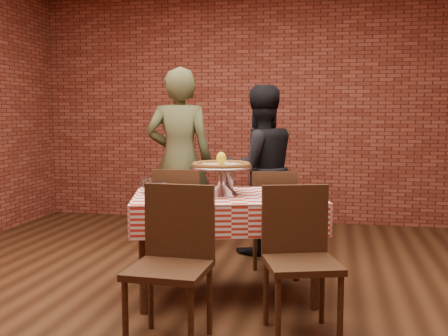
{
  "coord_description": "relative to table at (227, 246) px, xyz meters",
  "views": [
    {
      "loc": [
        0.95,
        -3.56,
        1.36
      ],
      "look_at": [
        0.15,
        0.32,
        0.94
      ],
      "focal_mm": 42.67,
      "sensor_mm": 36.0,
      "label": 1
    }
  ],
  "objects": [
    {
      "name": "tablecloth",
      "position": [
        0.0,
        0.0,
        0.27
      ],
      "size": [
        1.54,
        1.17,
        0.23
      ],
      "primitive_type": null,
      "rotation": [
        0.0,
        0.0,
        0.27
      ],
      "color": "red",
      "rests_on": "table"
    },
    {
      "name": "diner_olive",
      "position": [
        -0.72,
        1.23,
        0.52
      ],
      "size": [
        0.71,
        0.53,
        1.79
      ],
      "primitive_type": "imported",
      "rotation": [
        0.0,
        0.0,
        3.3
      ],
      "color": "#4A4E2D",
      "rests_on": "ground"
    },
    {
      "name": "chair_near_right",
      "position": [
        0.59,
        -0.62,
        0.08
      ],
      "size": [
        0.54,
        0.54,
        0.91
      ],
      "primitive_type": null,
      "rotation": [
        0.0,
        0.0,
        0.31
      ],
      "color": "#452916",
      "rests_on": "ground"
    },
    {
      "name": "water_glass_right",
      "position": [
        -0.61,
        -0.03,
        0.44
      ],
      "size": [
        0.09,
        0.09,
        0.12
      ],
      "primitive_type": "cylinder",
      "rotation": [
        0.0,
        0.0,
        0.27
      ],
      "color": "white",
      "rests_on": "tablecloth"
    },
    {
      "name": "table",
      "position": [
        0.0,
        0.0,
        0.0
      ],
      "size": [
        1.5,
        1.13,
        0.75
      ],
      "primitive_type": "cube",
      "rotation": [
        0.0,
        0.0,
        0.27
      ],
      "color": "#452916",
      "rests_on": "ground"
    },
    {
      "name": "chair_far_left",
      "position": [
        -0.56,
        0.68,
        0.07
      ],
      "size": [
        0.45,
        0.45,
        0.88
      ],
      "primitive_type": null,
      "rotation": [
        0.0,
        0.0,
        3.26
      ],
      "color": "#452916",
      "rests_on": "ground"
    },
    {
      "name": "back_wall",
      "position": [
        -0.2,
        2.79,
        1.08
      ],
      "size": [
        5.5,
        0.0,
        5.5
      ],
      "primitive_type": "plane",
      "rotation": [
        1.57,
        0.0,
        0.0
      ],
      "color": "maroon",
      "rests_on": "ground"
    },
    {
      "name": "lemon",
      "position": [
        -0.04,
        0.01,
        0.65
      ],
      "size": [
        0.09,
        0.09,
        0.09
      ],
      "primitive_type": "ellipsoid",
      "rotation": [
        0.0,
        0.0,
        0.36
      ],
      "color": "yellow",
      "rests_on": "pizza"
    },
    {
      "name": "sweetener_packet_b",
      "position": [
        0.59,
        -0.0,
        0.39
      ],
      "size": [
        0.05,
        0.04,
        0.0
      ],
      "primitive_type": "cube",
      "rotation": [
        0.0,
        0.0,
        0.05
      ],
      "color": "white",
      "rests_on": "tablecloth"
    },
    {
      "name": "chair_near_left",
      "position": [
        -0.17,
        -0.89,
        0.09
      ],
      "size": [
        0.46,
        0.46,
        0.93
      ],
      "primitive_type": null,
      "rotation": [
        0.0,
        0.0,
        -0.04
      ],
      "color": "#452916",
      "rests_on": "ground"
    },
    {
      "name": "chair_far_right",
      "position": [
        0.25,
        0.85,
        0.06
      ],
      "size": [
        0.44,
        0.44,
        0.86
      ],
      "primitive_type": null,
      "rotation": [
        0.0,
        0.0,
        3.3
      ],
      "color": "#452916",
      "rests_on": "ground"
    },
    {
      "name": "ground",
      "position": [
        -0.2,
        -0.21,
        -0.38
      ],
      "size": [
        6.0,
        6.0,
        0.0
      ],
      "primitive_type": "plane",
      "color": "black",
      "rests_on": "ground"
    },
    {
      "name": "water_glass_left",
      "position": [
        -0.43,
        -0.24,
        0.44
      ],
      "size": [
        0.09,
        0.09,
        0.12
      ],
      "primitive_type": "cylinder",
      "rotation": [
        0.0,
        0.0,
        0.27
      ],
      "color": "white",
      "rests_on": "tablecloth"
    },
    {
      "name": "condiment_caddy",
      "position": [
        -0.06,
        0.28,
        0.46
      ],
      "size": [
        0.12,
        0.1,
        0.15
      ],
      "primitive_type": "cube",
      "rotation": [
        0.0,
        0.0,
        0.11
      ],
      "color": "silver",
      "rests_on": "tablecloth"
    },
    {
      "name": "diner_black",
      "position": [
        0.07,
        1.28,
        0.43
      ],
      "size": [
        0.99,
        0.92,
        1.62
      ],
      "primitive_type": "imported",
      "rotation": [
        0.0,
        0.0,
        3.65
      ],
      "color": "black",
      "rests_on": "ground"
    },
    {
      "name": "sweetener_packet_a",
      "position": [
        0.6,
        -0.04,
        0.39
      ],
      "size": [
        0.06,
        0.06,
        0.0
      ],
      "primitive_type": "cube",
      "rotation": [
        0.0,
        0.0,
        0.54
      ],
      "color": "white",
      "rests_on": "tablecloth"
    },
    {
      "name": "pizza",
      "position": [
        -0.04,
        0.01,
        0.6
      ],
      "size": [
        0.56,
        0.56,
        0.03
      ],
      "primitive_type": "cylinder",
      "rotation": [
        0.0,
        0.0,
        0.36
      ],
      "color": "beige",
      "rests_on": "pizza_stand"
    },
    {
      "name": "side_plate",
      "position": [
        0.48,
        0.02,
        0.39
      ],
      "size": [
        0.18,
        0.18,
        0.01
      ],
      "primitive_type": "cylinder",
      "rotation": [
        0.0,
        0.0,
        0.27
      ],
      "color": "white",
      "rests_on": "tablecloth"
    },
    {
      "name": "pizza_stand",
      "position": [
        -0.04,
        0.01,
        0.49
      ],
      "size": [
        0.6,
        0.6,
        0.21
      ],
      "primitive_type": null,
      "rotation": [
        0.0,
        0.0,
        0.36
      ],
      "color": "silver",
      "rests_on": "tablecloth"
    }
  ]
}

